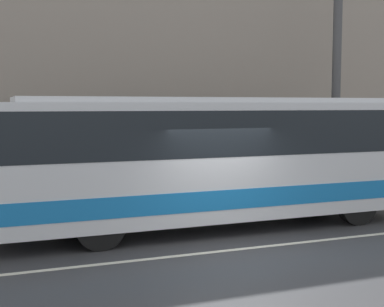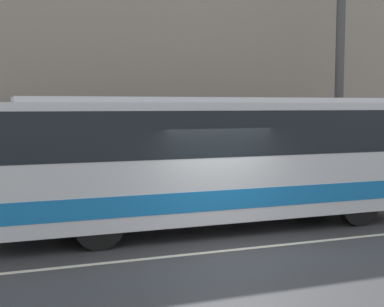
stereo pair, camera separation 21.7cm
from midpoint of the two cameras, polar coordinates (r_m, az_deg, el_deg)
The scene contains 6 objects.
ground_plane at distance 11.39m, azimuth 4.27°, elevation -10.19°, with size 60.00×60.00×0.00m, color #38383A.
sidewalk at distance 16.34m, azimuth -4.04°, elevation -5.15°, with size 60.00×2.92×0.17m.
lane_stripe at distance 11.39m, azimuth 4.27°, elevation -10.17°, with size 54.00×0.14×0.01m.
transit_bus at distance 13.06m, azimuth 1.13°, elevation -0.16°, with size 10.55×2.54×3.19m.
utility_pole_near at distance 18.11m, azimuth 14.83°, elevation 8.89°, with size 0.28×0.28×8.13m.
pedestrian_waiting at distance 14.62m, azimuth -17.57°, elevation -3.53°, with size 0.36×0.36×1.50m.
Camera 1 is at (-4.85, -9.86, 3.02)m, focal length 50.00 mm.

